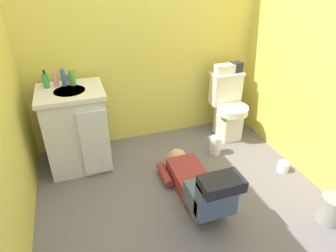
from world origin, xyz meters
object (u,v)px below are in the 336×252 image
toilet (228,107)px  trash_can (332,209)px  faucet (68,79)px  paper_towel_roll (215,145)px  soap_dispenser (46,81)px  bottle_pink (56,79)px  vanity_cabinet (77,128)px  toilet_paper_roll (283,167)px  toiletry_bag (236,67)px  person_plumber (198,184)px  bottle_blue (63,78)px  tissue_box (224,69)px  bottle_green (72,77)px

toilet → trash_can: 1.49m
faucet → paper_towel_roll: faucet is taller
soap_dispenser → bottle_pink: (0.09, -0.00, 0.00)m
vanity_cabinet → toilet_paper_roll: size_ratio=7.45×
paper_towel_roll → toiletry_bag: bearing=45.4°
toilet_paper_roll → person_plumber: bearing=-174.7°
bottle_blue → trash_can: bottle_blue is taller
person_plumber → toiletry_bag: (0.87, 0.99, 0.63)m
tissue_box → bottle_green: size_ratio=1.47×
person_plumber → paper_towel_roll: size_ratio=5.16×
toilet → toiletry_bag: size_ratio=6.05×
soap_dispenser → trash_can: size_ratio=0.70×
paper_towel_roll → toilet_paper_roll: size_ratio=1.88×
vanity_cabinet → paper_towel_roll: 1.44m
bottle_blue → trash_can: (1.87, -1.55, -0.78)m
toilet → person_plumber: (-0.77, -0.90, -0.19)m
tissue_box → toilet: bearing=-63.6°
faucet → trash_can: 2.53m
toilet → bottle_blue: 1.80m
faucet → bottle_green: 0.06m
soap_dispenser → paper_towel_roll: size_ratio=0.80×
toilet → paper_towel_roll: toilet is taller
bottle_pink → trash_can: 2.60m
toiletry_bag → bottle_pink: bottle_pink is taller
vanity_cabinet → toiletry_bag: size_ratio=6.61×
soap_dispenser → bottle_pink: bearing=-1.4°
toiletry_bag → trash_can: size_ratio=0.52×
tissue_box → bottle_green: bottle_green is taller
bottle_pink → bottle_blue: 0.07m
vanity_cabinet → trash_can: 2.34m
tissue_box → toiletry_bag: bearing=0.0°
bottle_pink → trash_can: (1.94, -1.55, -0.77)m
faucet → tissue_box: faucet is taller
vanity_cabinet → toilet_paper_roll: bearing=-22.3°
toilet → paper_towel_roll: size_ratio=3.63×
trash_can → bottle_blue: bearing=140.4°
person_plumber → tissue_box: 1.37m
toilet_paper_roll → paper_towel_roll: bearing=136.2°
toilet → paper_towel_roll: 0.51m
toiletry_bag → toilet_paper_roll: toiletry_bag is taller
person_plumber → toilet_paper_roll: 0.99m
toilet → toiletry_bag: 0.46m
bottle_blue → bottle_green: bottle_blue is taller
faucet → toiletry_bag: 1.79m
toilet_paper_roll → tissue_box: bearing=105.8°
person_plumber → tissue_box: tissue_box is taller
vanity_cabinet → toiletry_bag: toiletry_bag is taller
toilet → toilet_paper_roll: size_ratio=6.82×
toilet → faucet: faucet is taller
bottle_green → bottle_blue: bearing=176.2°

